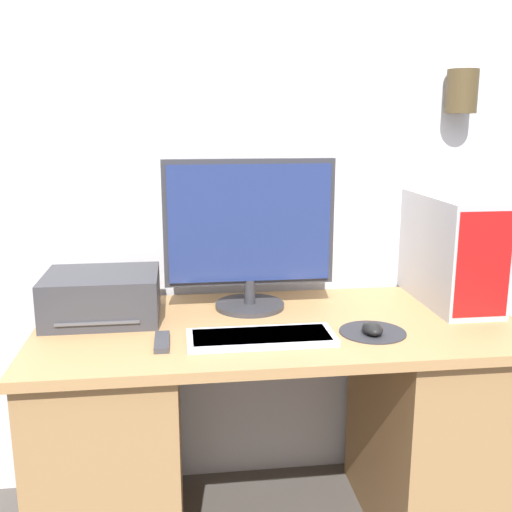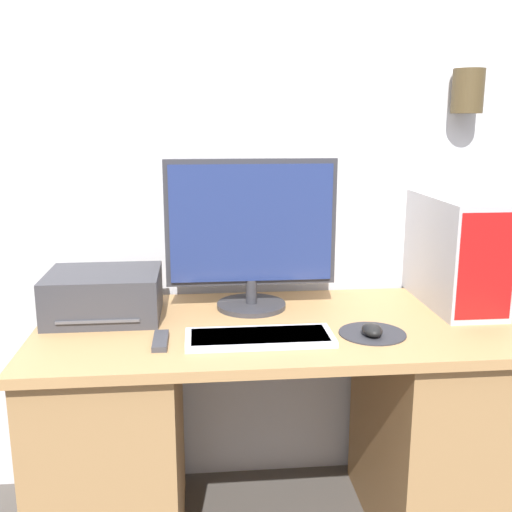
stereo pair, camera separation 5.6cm
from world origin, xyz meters
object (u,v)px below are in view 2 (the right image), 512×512
object	(u,v)px
keyboard	(260,337)
printer	(104,295)
computer_tower	(455,251)
remote_control	(160,341)
mouse	(372,330)
monitor	(251,231)

from	to	relation	value
keyboard	printer	world-z (taller)	printer
computer_tower	printer	size ratio (longest dim) A/B	1.31
keyboard	remote_control	world-z (taller)	keyboard
mouse	remote_control	xyz separation A→B (m)	(-0.61, 0.01, -0.01)
computer_tower	monitor	bearing A→B (deg)	178.42
keyboard	computer_tower	distance (m)	0.77
keyboard	printer	distance (m)	0.54
remote_control	monitor	bearing A→B (deg)	47.02
remote_control	keyboard	bearing A→B (deg)	-1.06
remote_control	printer	bearing A→B (deg)	127.00
monitor	remote_control	world-z (taller)	monitor
monitor	remote_control	xyz separation A→B (m)	(-0.29, -0.31, -0.26)
keyboard	computer_tower	world-z (taller)	computer_tower
computer_tower	printer	world-z (taller)	computer_tower
printer	computer_tower	bearing A→B (deg)	1.71
keyboard	mouse	world-z (taller)	mouse
keyboard	remote_control	size ratio (longest dim) A/B	3.00
mouse	remote_control	distance (m)	0.61
keyboard	monitor	bearing A→B (deg)	89.32
monitor	printer	bearing A→B (deg)	-173.54
monitor	keyboard	xyz separation A→B (m)	(-0.00, -0.31, -0.25)
computer_tower	remote_control	xyz separation A→B (m)	(-0.98, -0.29, -0.18)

